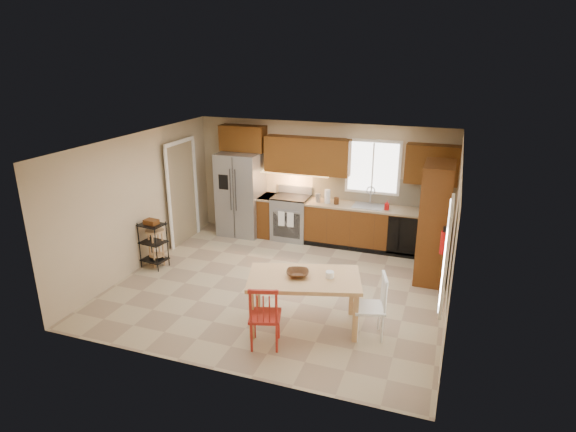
# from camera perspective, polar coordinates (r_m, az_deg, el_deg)

# --- Properties ---
(floor) EXTENTS (5.50, 5.50, 0.00)m
(floor) POSITION_cam_1_polar(r_m,az_deg,el_deg) (8.49, -0.95, -8.19)
(floor) COLOR tan
(floor) RESTS_ON ground
(ceiling) EXTENTS (5.50, 5.00, 0.02)m
(ceiling) POSITION_cam_1_polar(r_m,az_deg,el_deg) (7.68, -1.05, 8.65)
(ceiling) COLOR silver
(ceiling) RESTS_ON ground
(wall_back) EXTENTS (5.50, 0.02, 2.50)m
(wall_back) POSITION_cam_1_polar(r_m,az_deg,el_deg) (10.27, 3.88, 4.13)
(wall_back) COLOR #CCB793
(wall_back) RESTS_ON ground
(wall_front) EXTENTS (5.50, 0.02, 2.50)m
(wall_front) POSITION_cam_1_polar(r_m,az_deg,el_deg) (5.90, -9.56, -7.74)
(wall_front) COLOR #CCB793
(wall_front) RESTS_ON ground
(wall_left) EXTENTS (0.02, 5.00, 2.50)m
(wall_left) POSITION_cam_1_polar(r_m,az_deg,el_deg) (9.28, -17.14, 1.67)
(wall_left) COLOR #CCB793
(wall_left) RESTS_ON ground
(wall_right) EXTENTS (0.02, 5.00, 2.50)m
(wall_right) POSITION_cam_1_polar(r_m,az_deg,el_deg) (7.55, 19.00, -2.47)
(wall_right) COLOR #CCB793
(wall_right) RESTS_ON ground
(refrigerator) EXTENTS (0.92, 0.75, 1.82)m
(refrigerator) POSITION_cam_1_polar(r_m,az_deg,el_deg) (10.60, -5.61, 2.63)
(refrigerator) COLOR gray
(refrigerator) RESTS_ON floor
(range_stove) EXTENTS (0.76, 0.63, 0.92)m
(range_stove) POSITION_cam_1_polar(r_m,az_deg,el_deg) (10.37, 0.38, -0.25)
(range_stove) COLOR gray
(range_stove) RESTS_ON floor
(base_cabinet_narrow) EXTENTS (0.30, 0.60, 0.90)m
(base_cabinet_narrow) POSITION_cam_1_polar(r_m,az_deg,el_deg) (10.57, -2.41, 0.05)
(base_cabinet_narrow) COLOR #592F10
(base_cabinet_narrow) RESTS_ON floor
(base_cabinet_run) EXTENTS (2.92, 0.60, 0.90)m
(base_cabinet_run) POSITION_cam_1_polar(r_m,az_deg,el_deg) (9.98, 10.45, -1.43)
(base_cabinet_run) COLOR #592F10
(base_cabinet_run) RESTS_ON floor
(dishwasher) EXTENTS (0.60, 0.02, 0.78)m
(dishwasher) POSITION_cam_1_polar(r_m,az_deg,el_deg) (9.65, 13.44, -2.37)
(dishwasher) COLOR black
(dishwasher) RESTS_ON floor
(backsplash) EXTENTS (2.92, 0.03, 0.55)m
(backsplash) POSITION_cam_1_polar(r_m,az_deg,el_deg) (10.03, 10.96, 3.00)
(backsplash) COLOR beige
(backsplash) RESTS_ON wall_back
(upper_over_fridge) EXTENTS (1.00, 0.35, 0.55)m
(upper_over_fridge) POSITION_cam_1_polar(r_m,az_deg,el_deg) (10.51, -5.36, 9.17)
(upper_over_fridge) COLOR #5F340F
(upper_over_fridge) RESTS_ON wall_back
(upper_left_block) EXTENTS (1.80, 0.35, 0.75)m
(upper_left_block) POSITION_cam_1_polar(r_m,az_deg,el_deg) (10.05, 2.29, 7.19)
(upper_left_block) COLOR #5F340F
(upper_left_block) RESTS_ON wall_back
(upper_right_block) EXTENTS (1.00, 0.35, 0.75)m
(upper_right_block) POSITION_cam_1_polar(r_m,az_deg,el_deg) (9.63, 16.72, 5.88)
(upper_right_block) COLOR #5F340F
(upper_right_block) RESTS_ON wall_back
(window_back) EXTENTS (1.12, 0.04, 1.12)m
(window_back) POSITION_cam_1_polar(r_m,az_deg,el_deg) (9.93, 10.04, 5.74)
(window_back) COLOR white
(window_back) RESTS_ON wall_back
(sink) EXTENTS (0.62, 0.46, 0.16)m
(sink) POSITION_cam_1_polar(r_m,az_deg,el_deg) (9.87, 9.50, 0.93)
(sink) COLOR gray
(sink) RESTS_ON base_cabinet_run
(undercab_glow) EXTENTS (1.60, 0.30, 0.01)m
(undercab_glow) POSITION_cam_1_polar(r_m,az_deg,el_deg) (10.20, 0.61, 5.11)
(undercab_glow) COLOR #FFBF66
(undercab_glow) RESTS_ON wall_back
(soap_bottle) EXTENTS (0.09, 0.09, 0.19)m
(soap_bottle) POSITION_cam_1_polar(r_m,az_deg,el_deg) (9.69, 11.65, 1.28)
(soap_bottle) COLOR red
(soap_bottle) RESTS_ON base_cabinet_run
(paper_towel) EXTENTS (0.12, 0.12, 0.28)m
(paper_towel) POSITION_cam_1_polar(r_m,az_deg,el_deg) (9.94, 4.69, 2.34)
(paper_towel) COLOR white
(paper_towel) RESTS_ON base_cabinet_run
(canister_steel) EXTENTS (0.11, 0.11, 0.18)m
(canister_steel) POSITION_cam_1_polar(r_m,az_deg,el_deg) (10.01, 3.57, 2.18)
(canister_steel) COLOR gray
(canister_steel) RESTS_ON base_cabinet_run
(canister_wood) EXTENTS (0.10, 0.10, 0.14)m
(canister_wood) POSITION_cam_1_polar(r_m,az_deg,el_deg) (9.89, 5.75, 1.79)
(canister_wood) COLOR #482A13
(canister_wood) RESTS_ON base_cabinet_run
(pantry) EXTENTS (0.50, 0.95, 2.10)m
(pantry) POSITION_cam_1_polar(r_m,az_deg,el_deg) (8.75, 16.96, -0.73)
(pantry) COLOR #592F10
(pantry) RESTS_ON floor
(fire_extinguisher) EXTENTS (0.12, 0.12, 0.36)m
(fire_extinguisher) POSITION_cam_1_polar(r_m,az_deg,el_deg) (7.74, 18.02, -3.02)
(fire_extinguisher) COLOR red
(fire_extinguisher) RESTS_ON wall_right
(window_right) EXTENTS (0.04, 1.02, 1.32)m
(window_right) POSITION_cam_1_polar(r_m,az_deg,el_deg) (6.40, 18.31, -4.31)
(window_right) COLOR white
(window_right) RESTS_ON wall_right
(doorway) EXTENTS (0.04, 0.95, 2.10)m
(doorway) POSITION_cam_1_polar(r_m,az_deg,el_deg) (10.31, -12.47, 2.62)
(doorway) COLOR #8C7A59
(doorway) RESTS_ON wall_left
(dining_table) EXTENTS (1.80, 1.32, 0.78)m
(dining_table) POSITION_cam_1_polar(r_m,az_deg,el_deg) (7.16, 1.90, -10.15)
(dining_table) COLOR tan
(dining_table) RESTS_ON floor
(chair_red) EXTENTS (0.55, 0.55, 0.94)m
(chair_red) POSITION_cam_1_polar(r_m,az_deg,el_deg) (6.69, -2.74, -11.61)
(chair_red) COLOR #A82319
(chair_red) RESTS_ON floor
(chair_white) EXTENTS (0.55, 0.55, 0.94)m
(chair_white) POSITION_cam_1_polar(r_m,az_deg,el_deg) (6.98, 9.61, -10.52)
(chair_white) COLOR white
(chair_white) RESTS_ON floor
(table_bowl) EXTENTS (0.40, 0.40, 0.08)m
(table_bowl) POSITION_cam_1_polar(r_m,az_deg,el_deg) (7.00, 1.14, -7.15)
(table_bowl) COLOR #482A13
(table_bowl) RESTS_ON dining_table
(table_jar) EXTENTS (0.15, 0.15, 0.14)m
(table_jar) POSITION_cam_1_polar(r_m,az_deg,el_deg) (6.96, 4.97, -7.10)
(table_jar) COLOR white
(table_jar) RESTS_ON dining_table
(bar_stool) EXTENTS (0.42, 0.42, 0.72)m
(bar_stool) POSITION_cam_1_polar(r_m,az_deg,el_deg) (9.44, -15.35, -3.62)
(bar_stool) COLOR tan
(bar_stool) RESTS_ON floor
(utility_cart) EXTENTS (0.49, 0.40, 0.89)m
(utility_cart) POSITION_cam_1_polar(r_m,az_deg,el_deg) (9.35, -15.66, -3.29)
(utility_cart) COLOR black
(utility_cart) RESTS_ON floor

